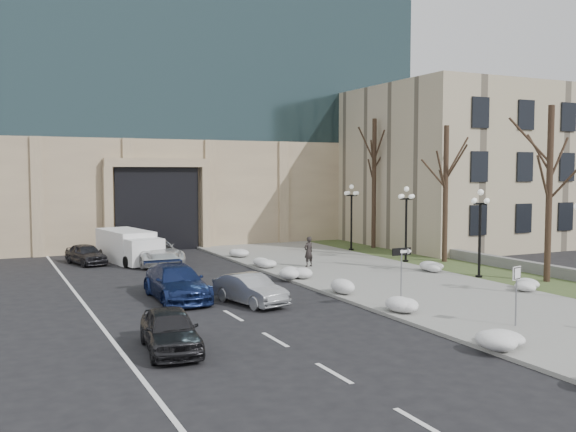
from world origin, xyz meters
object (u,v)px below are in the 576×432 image
object	(u,v)px
car_b	(250,289)
lamppost_b	(480,221)
car_a	(170,330)
car_d	(156,253)
car_c	(177,283)
lamppost_d	(351,208)
pedestrian	(309,252)
keep_sign	(517,283)
lamppost_c	(406,214)
one_way_sign	(405,259)
car_e	(86,254)
box_truck	(129,247)

from	to	relation	value
car_b	lamppost_b	bearing A→B (deg)	-10.81
car_a	car_d	world-z (taller)	car_d
lamppost_b	car_c	bearing A→B (deg)	174.28
car_a	lamppost_d	distance (m)	26.75
car_a	car_d	distance (m)	19.17
pedestrian	keep_sign	distance (m)	16.07
pedestrian	lamppost_c	size ratio (longest dim) A/B	0.37
car_b	car_c	bearing A→B (deg)	123.37
pedestrian	car_d	bearing A→B (deg)	-48.90
car_a	pedestrian	size ratio (longest dim) A/B	2.28
one_way_sign	lamppost_c	size ratio (longest dim) A/B	0.54
car_e	pedestrian	xyz separation A→B (m)	(11.51, -7.39, 0.36)
car_e	car_c	bearing A→B (deg)	-95.67
car_a	lamppost_d	world-z (taller)	lamppost_d
one_way_sign	car_e	bearing A→B (deg)	115.57
car_d	lamppost_b	bearing A→B (deg)	-41.14
car_a	box_truck	size ratio (longest dim) A/B	0.62
lamppost_b	car_d	bearing A→B (deg)	138.85
car_b	lamppost_c	size ratio (longest dim) A/B	0.83
pedestrian	lamppost_d	distance (m)	8.96
car_c	car_e	xyz separation A→B (m)	(-2.04, 12.94, -0.12)
car_b	car_c	world-z (taller)	car_c
lamppost_c	car_c	bearing A→B (deg)	-162.89
box_truck	lamppost_b	bearing A→B (deg)	-52.55
car_d	car_e	size ratio (longest dim) A/B	1.48
car_d	box_truck	bearing A→B (deg)	121.17
car_c	lamppost_d	world-z (taller)	lamppost_d
car_e	lamppost_d	xyz separation A→B (m)	(17.97, -1.54, 2.44)
one_way_sign	pedestrian	bearing A→B (deg)	80.25
car_e	lamppost_b	world-z (taller)	lamppost_b
box_truck	lamppost_d	distance (m)	15.60
lamppost_d	pedestrian	bearing A→B (deg)	-137.78
keep_sign	box_truck	bearing A→B (deg)	96.94
car_a	box_truck	bearing A→B (deg)	88.05
car_d	pedestrian	bearing A→B (deg)	-34.19
car_b	lamppost_d	size ratio (longest dim) A/B	0.83
one_way_sign	lamppost_c	world-z (taller)	lamppost_c
one_way_sign	keep_sign	world-z (taller)	one_way_sign
pedestrian	car_b	bearing A→B (deg)	34.14
box_truck	one_way_sign	world-z (taller)	one_way_sign
pedestrian	box_truck	size ratio (longest dim) A/B	0.27
pedestrian	keep_sign	xyz separation A→B (m)	(0.10, -16.06, 0.68)
car_b	lamppost_c	bearing A→B (deg)	14.45
car_b	lamppost_b	size ratio (longest dim) A/B	0.83
box_truck	pedestrian	bearing A→B (deg)	-48.51
car_a	lamppost_b	world-z (taller)	lamppost_b
pedestrian	lamppost_b	bearing A→B (deg)	117.40
car_a	lamppost_d	size ratio (longest dim) A/B	0.84
pedestrian	keep_sign	size ratio (longest dim) A/B	0.77
car_b	lamppost_b	distance (m)	13.60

